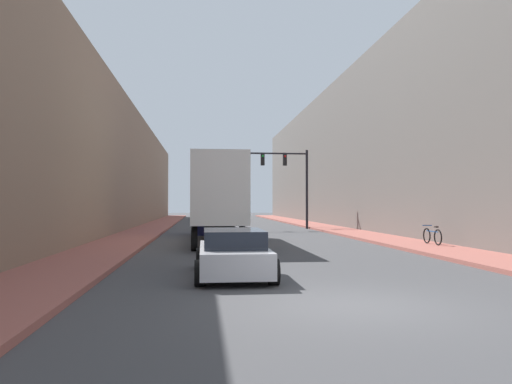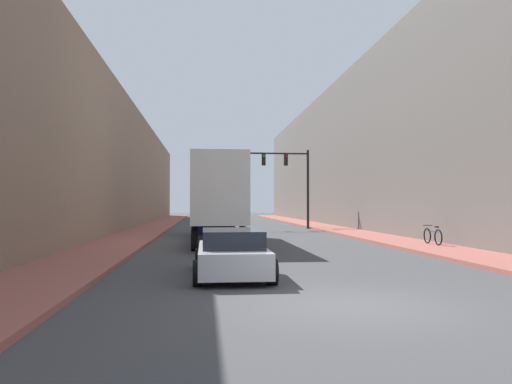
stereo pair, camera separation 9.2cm
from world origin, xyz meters
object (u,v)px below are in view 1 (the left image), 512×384
Objects in this scene: semi_truck at (216,197)px; traffic_signal_gantry at (282,172)px; sedan_car at (233,253)px; parked_bicycle at (432,236)px.

semi_truck is 13.71m from traffic_signal_gantry.
traffic_signal_gantry is (5.48, 25.36, 3.92)m from sedan_car.
semi_truck is 1.91× the size of traffic_signal_gantry.
sedan_car is (0.12, -13.04, -1.74)m from semi_truck.
parked_bicycle is (4.07, -17.46, -4.01)m from traffic_signal_gantry.
traffic_signal_gantry reaches higher than sedan_car.
semi_truck is 13.15m from sedan_car.
semi_truck is at bearing 152.02° from parked_bicycle.
semi_truck reaches higher than parked_bicycle.
sedan_car is 12.40m from parked_bicycle.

